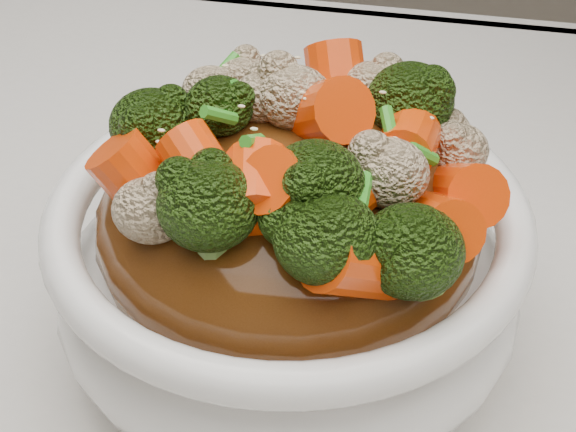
# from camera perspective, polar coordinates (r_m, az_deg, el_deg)

# --- Properties ---
(tablecloth) EXTENTS (1.20, 0.80, 0.04)m
(tablecloth) POSITION_cam_1_polar(r_m,az_deg,el_deg) (0.45, 0.06, -11.29)
(tablecloth) COLOR silver
(tablecloth) RESTS_ON dining_table
(bowl) EXTENTS (0.29, 0.29, 0.09)m
(bowl) POSITION_cam_1_polar(r_m,az_deg,el_deg) (0.41, -0.00, -3.55)
(bowl) COLOR white
(bowl) RESTS_ON tablecloth
(sauce_base) EXTENTS (0.23, 0.23, 0.09)m
(sauce_base) POSITION_cam_1_polar(r_m,az_deg,el_deg) (0.40, 0.00, -0.34)
(sauce_base) COLOR #4D270D
(sauce_base) RESTS_ON bowl
(carrots) EXTENTS (0.23, 0.23, 0.05)m
(carrots) POSITION_cam_1_polar(r_m,az_deg,el_deg) (0.36, 0.00, 7.47)
(carrots) COLOR #E53F07
(carrots) RESTS_ON sauce_base
(broccoli) EXTENTS (0.23, 0.23, 0.04)m
(broccoli) POSITION_cam_1_polar(r_m,az_deg,el_deg) (0.36, 0.00, 7.33)
(broccoli) COLOR black
(broccoli) RESTS_ON sauce_base
(cauliflower) EXTENTS (0.23, 0.23, 0.04)m
(cauliflower) POSITION_cam_1_polar(r_m,az_deg,el_deg) (0.36, 0.00, 7.06)
(cauliflower) COLOR tan
(cauliflower) RESTS_ON sauce_base
(scallions) EXTENTS (0.17, 0.17, 0.02)m
(scallions) POSITION_cam_1_polar(r_m,az_deg,el_deg) (0.36, 0.00, 7.60)
(scallions) COLOR #2F9021
(scallions) RESTS_ON sauce_base
(sesame_seeds) EXTENTS (0.21, 0.21, 0.01)m
(sesame_seeds) POSITION_cam_1_polar(r_m,az_deg,el_deg) (0.36, 0.00, 7.60)
(sesame_seeds) COLOR beige
(sesame_seeds) RESTS_ON sauce_base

